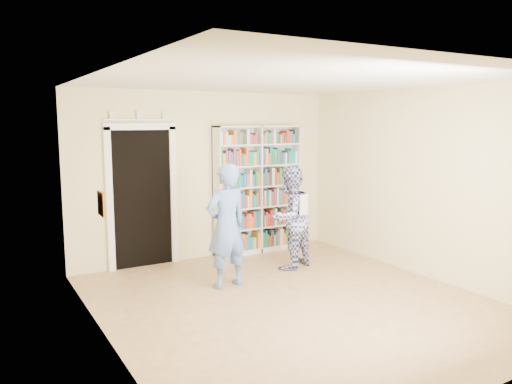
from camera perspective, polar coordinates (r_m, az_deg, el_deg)
floor at (r=6.35m, az=4.28°, el=-12.48°), size 5.00×5.00×0.00m
ceiling at (r=5.97m, az=4.56°, el=12.60°), size 5.00×5.00×0.00m
wall_back at (r=8.17m, az=-5.61°, el=1.89°), size 4.50×0.00×4.50m
wall_left at (r=5.09m, az=-16.90°, el=-2.20°), size 0.00×5.00×5.00m
wall_right at (r=7.51m, az=18.68°, el=0.95°), size 0.00×5.00×5.00m
bookshelf at (r=8.47m, az=0.20°, el=0.36°), size 1.57×0.29×2.15m
doorway at (r=7.78m, az=-12.89°, el=0.14°), size 1.10×0.08×2.43m
wall_art at (r=5.28m, az=-17.22°, el=-1.31°), size 0.03×0.25×0.25m
man_blue at (r=6.70m, az=-3.39°, el=-3.89°), size 0.65×0.47×1.68m
man_plaid at (r=7.58m, az=3.88°, el=-2.92°), size 0.92×0.82×1.57m
paper_sheet at (r=7.35m, az=5.50°, el=-1.48°), size 0.20×0.09×0.30m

